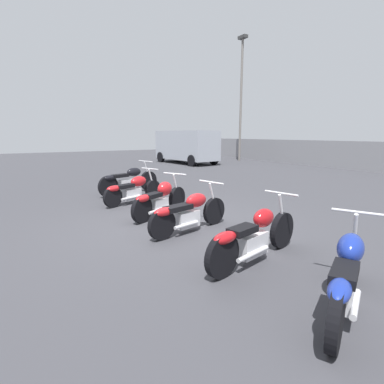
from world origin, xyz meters
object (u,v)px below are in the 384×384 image
object	(u,v)px
motorcycle_slot_4	(254,237)
motorcycle_slot_0	(128,181)
motorcycle_slot_3	(188,213)
motorcycle_slot_1	(133,189)
motorcycle_slot_5	(347,275)
parked_van	(186,145)
light_pole_right	(241,90)
motorcycle_slot_2	(160,199)

from	to	relation	value
motorcycle_slot_4	motorcycle_slot_0	bearing A→B (deg)	165.04
motorcycle_slot_0	motorcycle_slot_3	xyz separation A→B (m)	(4.40, -0.30, -0.04)
motorcycle_slot_1	motorcycle_slot_5	bearing A→B (deg)	-19.98
motorcycle_slot_4	motorcycle_slot_5	size ratio (longest dim) A/B	1.10
motorcycle_slot_4	parked_van	distance (m)	15.91
light_pole_right	parked_van	xyz separation A→B (m)	(-0.32, -4.32, -3.78)
motorcycle_slot_4	parked_van	bearing A→B (deg)	140.40
motorcycle_slot_0	parked_van	world-z (taller)	parked_van
motorcycle_slot_2	motorcycle_slot_3	distance (m)	1.35
motorcycle_slot_0	parked_van	size ratio (longest dim) A/B	0.44
motorcycle_slot_4	light_pole_right	bearing A→B (deg)	127.47
light_pole_right	motorcycle_slot_5	bearing A→B (deg)	-36.43
motorcycle_slot_1	motorcycle_slot_5	distance (m)	6.28
motorcycle_slot_3	motorcycle_slot_4	distance (m)	1.76
light_pole_right	motorcycle_slot_0	distance (m)	14.36
light_pole_right	motorcycle_slot_1	size ratio (longest dim) A/B	4.38
motorcycle_slot_3	light_pole_right	bearing A→B (deg)	123.89
motorcycle_slot_0	motorcycle_slot_4	xyz separation A→B (m)	(6.15, -0.17, -0.03)
motorcycle_slot_1	motorcycle_slot_2	world-z (taller)	motorcycle_slot_2
motorcycle_slot_2	motorcycle_slot_3	world-z (taller)	motorcycle_slot_2
motorcycle_slot_3	parked_van	size ratio (longest dim) A/B	0.40
light_pole_right	motorcycle_slot_2	world-z (taller)	light_pole_right
motorcycle_slot_1	motorcycle_slot_5	xyz separation A→B (m)	(6.28, 0.14, 0.04)
motorcycle_slot_3	motorcycle_slot_5	xyz separation A→B (m)	(3.24, 0.09, 0.03)
light_pole_right	motorcycle_slot_4	bearing A→B (deg)	-39.18
motorcycle_slot_3	parked_van	bearing A→B (deg)	137.42
motorcycle_slot_0	parked_van	xyz separation A→B (m)	(-8.10, 6.86, 0.76)
light_pole_right	motorcycle_slot_4	distance (m)	18.55
motorcycle_slot_2	parked_van	xyz separation A→B (m)	(-11.15, 7.14, 0.78)
motorcycle_slot_2	motorcycle_slot_1	bearing A→B (deg)	155.08
motorcycle_slot_0	parked_van	bearing A→B (deg)	123.77
light_pole_right	motorcycle_slot_1	distance (m)	15.41
parked_van	motorcycle_slot_5	bearing A→B (deg)	59.85
motorcycle_slot_0	motorcycle_slot_4	world-z (taller)	motorcycle_slot_0
light_pole_right	motorcycle_slot_3	xyz separation A→B (m)	(12.18, -11.48, -4.58)
motorcycle_slot_0	motorcycle_slot_2	distance (m)	3.06
motorcycle_slot_2	motorcycle_slot_3	size ratio (longest dim) A/B	0.90
motorcycle_slot_3	motorcycle_slot_5	distance (m)	3.25
motorcycle_slot_2	motorcycle_slot_5	xyz separation A→B (m)	(4.60, 0.08, 0.02)
parked_van	light_pole_right	bearing A→B (deg)	169.74
motorcycle_slot_1	motorcycle_slot_5	size ratio (longest dim) A/B	0.99
motorcycle_slot_2	parked_van	distance (m)	13.26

